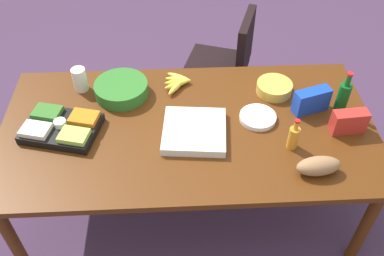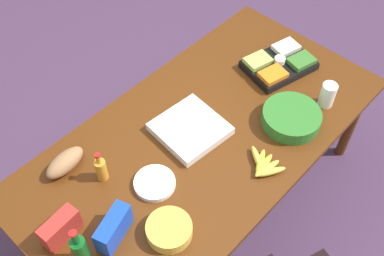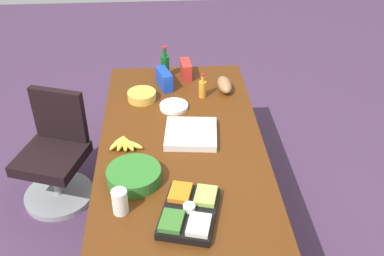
# 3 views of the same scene
# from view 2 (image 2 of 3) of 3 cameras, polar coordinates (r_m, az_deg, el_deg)

# --- Properties ---
(ground_plane) EXTENTS (10.00, 10.00, 0.00)m
(ground_plane) POSITION_cam_2_polar(r_m,az_deg,el_deg) (3.27, 1.13, -8.91)
(ground_plane) COLOR #462F4A
(conference_table) EXTENTS (2.22, 1.14, 0.75)m
(conference_table) POSITION_cam_2_polar(r_m,az_deg,el_deg) (2.70, 1.36, -1.65)
(conference_table) COLOR #50270C
(conference_table) RESTS_ON ground
(dressing_bottle) EXTENTS (0.07, 0.07, 0.21)m
(dressing_bottle) POSITION_cam_2_polar(r_m,az_deg,el_deg) (2.46, -11.10, -4.95)
(dressing_bottle) COLOR orange
(dressing_bottle) RESTS_ON conference_table
(chip_bag_blue) EXTENTS (0.23, 0.14, 0.15)m
(chip_bag_blue) POSITION_cam_2_polar(r_m,az_deg,el_deg) (2.28, -9.59, -12.06)
(chip_bag_blue) COLOR blue
(chip_bag_blue) RESTS_ON conference_table
(pizza_box) EXTENTS (0.39, 0.39, 0.05)m
(pizza_box) POSITION_cam_2_polar(r_m,az_deg,el_deg) (2.64, -0.23, -0.10)
(pizza_box) COLOR silver
(pizza_box) RESTS_ON conference_table
(veggie_tray) EXTENTS (0.48, 0.39, 0.09)m
(veggie_tray) POSITION_cam_2_polar(r_m,az_deg,el_deg) (3.04, 10.64, 7.74)
(veggie_tray) COLOR black
(veggie_tray) RESTS_ON conference_table
(mayo_jar) EXTENTS (0.11, 0.11, 0.16)m
(mayo_jar) POSITION_cam_2_polar(r_m,az_deg,el_deg) (2.86, 16.31, 3.93)
(mayo_jar) COLOR white
(mayo_jar) RESTS_ON conference_table
(wine_bottle) EXTENTS (0.09, 0.09, 0.28)m
(wine_bottle) POSITION_cam_2_polar(r_m,az_deg,el_deg) (2.22, -13.54, -14.39)
(wine_bottle) COLOR #0D521A
(wine_bottle) RESTS_ON conference_table
(chip_bowl) EXTENTS (0.28, 0.28, 0.07)m
(chip_bowl) POSITION_cam_2_polar(r_m,az_deg,el_deg) (2.29, -2.83, -12.37)
(chip_bowl) COLOR gold
(chip_bowl) RESTS_ON conference_table
(bread_loaf) EXTENTS (0.25, 0.13, 0.10)m
(bread_loaf) POSITION_cam_2_polar(r_m,az_deg,el_deg) (2.56, -15.34, -4.11)
(bread_loaf) COLOR #956944
(bread_loaf) RESTS_ON conference_table
(salad_bowl) EXTENTS (0.34, 0.34, 0.09)m
(salad_bowl) POSITION_cam_2_polar(r_m,az_deg,el_deg) (2.73, 12.09, 1.22)
(salad_bowl) COLOR #2D6F26
(salad_bowl) RESTS_ON conference_table
(paper_plate_stack) EXTENTS (0.27, 0.27, 0.03)m
(paper_plate_stack) POSITION_cam_2_polar(r_m,az_deg,el_deg) (2.45, -4.61, -6.76)
(paper_plate_stack) COLOR white
(paper_plate_stack) RESTS_ON conference_table
(banana_bunch) EXTENTS (0.18, 0.24, 0.04)m
(banana_bunch) POSITION_cam_2_polar(r_m,az_deg,el_deg) (2.52, 8.81, -4.51)
(banana_bunch) COLOR gold
(banana_bunch) RESTS_ON conference_table
(chip_bag_red) EXTENTS (0.21, 0.10, 0.14)m
(chip_bag_red) POSITION_cam_2_polar(r_m,az_deg,el_deg) (2.34, -15.87, -11.76)
(chip_bag_red) COLOR red
(chip_bag_red) RESTS_ON conference_table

